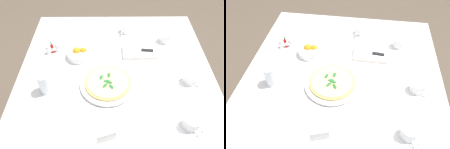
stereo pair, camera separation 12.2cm
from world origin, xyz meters
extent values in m
plane|color=brown|center=(0.00, 0.00, 0.00)|extent=(8.00, 8.00, 0.00)
cube|color=white|center=(0.00, 0.00, 0.73)|extent=(1.15, 1.15, 0.02)
cube|color=white|center=(0.00, -0.57, 0.58)|extent=(1.15, 0.01, 0.28)
cube|color=white|center=(-0.57, 0.00, 0.58)|extent=(0.01, 1.15, 0.28)
cube|color=white|center=(0.57, 0.00, 0.58)|extent=(0.01, 1.15, 0.28)
cylinder|color=brown|center=(-0.48, -0.48, 0.36)|extent=(0.06, 0.06, 0.72)
cylinder|color=brown|center=(0.48, -0.48, 0.36)|extent=(0.06, 0.06, 0.72)
cylinder|color=white|center=(0.05, 0.12, 0.75)|extent=(0.19, 0.19, 0.01)
cylinder|color=white|center=(0.05, 0.12, 0.76)|extent=(0.31, 0.31, 0.01)
cylinder|color=#DBAD60|center=(0.05, 0.12, 0.77)|extent=(0.26, 0.26, 0.01)
cylinder|color=#F4DB8E|center=(0.05, 0.12, 0.77)|extent=(0.23, 0.23, 0.00)
ellipsoid|color=#2D7533|center=(0.03, 0.16, 0.78)|extent=(0.04, 0.04, 0.01)
ellipsoid|color=#2D7533|center=(0.06, 0.15, 0.78)|extent=(0.04, 0.04, 0.01)
ellipsoid|color=#2D7533|center=(0.04, 0.08, 0.78)|extent=(0.02, 0.04, 0.01)
ellipsoid|color=#2D7533|center=(0.05, 0.12, 0.78)|extent=(0.04, 0.02, 0.01)
ellipsoid|color=#2D7533|center=(0.08, 0.09, 0.78)|extent=(0.03, 0.04, 0.01)
ellipsoid|color=#2D7533|center=(0.04, 0.13, 0.78)|extent=(0.04, 0.03, 0.01)
cylinder|color=white|center=(-0.41, 0.11, 0.75)|extent=(0.13, 0.13, 0.01)
cylinder|color=white|center=(-0.41, 0.11, 0.78)|extent=(0.08, 0.08, 0.06)
torus|color=white|center=(-0.45, 0.13, 0.78)|extent=(0.03, 0.03, 0.03)
cylinder|color=black|center=(-0.41, 0.11, 0.80)|extent=(0.07, 0.07, 0.00)
cylinder|color=white|center=(-0.35, 0.38, 0.75)|extent=(0.13, 0.13, 0.01)
cylinder|color=white|center=(-0.35, 0.38, 0.78)|extent=(0.08, 0.08, 0.06)
torus|color=white|center=(-0.37, 0.43, 0.78)|extent=(0.03, 0.03, 0.03)
cylinder|color=black|center=(-0.35, 0.38, 0.80)|extent=(0.07, 0.07, 0.00)
cylinder|color=white|center=(-0.34, -0.26, 0.75)|extent=(0.13, 0.13, 0.01)
cylinder|color=white|center=(-0.34, -0.26, 0.78)|extent=(0.08, 0.08, 0.06)
torus|color=white|center=(-0.32, -0.31, 0.78)|extent=(0.02, 0.03, 0.03)
cylinder|color=black|center=(-0.34, -0.26, 0.80)|extent=(0.07, 0.07, 0.00)
cylinder|color=white|center=(-0.08, -0.37, 0.75)|extent=(0.13, 0.13, 0.01)
cylinder|color=white|center=(-0.08, -0.37, 0.77)|extent=(0.08, 0.08, 0.05)
torus|color=white|center=(-0.05, -0.33, 0.78)|extent=(0.02, 0.03, 0.03)
cylinder|color=black|center=(-0.08, -0.37, 0.80)|extent=(0.07, 0.07, 0.00)
cylinder|color=white|center=(0.38, 0.16, 0.80)|extent=(0.07, 0.07, 0.12)
cylinder|color=silver|center=(0.38, 0.16, 0.78)|extent=(0.06, 0.06, 0.07)
cube|color=white|center=(-0.16, -0.15, 0.75)|extent=(0.22, 0.13, 0.02)
cube|color=silver|center=(-0.11, -0.15, 0.77)|extent=(0.12, 0.03, 0.01)
cube|color=black|center=(-0.20, -0.14, 0.77)|extent=(0.08, 0.03, 0.01)
cylinder|color=white|center=(0.23, -0.11, 0.76)|extent=(0.15, 0.15, 0.04)
sphere|color=orange|center=(0.24, -0.12, 0.78)|extent=(0.06, 0.06, 0.06)
sphere|color=orange|center=(0.20, -0.12, 0.78)|extent=(0.05, 0.05, 0.05)
cylinder|color=#B7140F|center=(0.40, -0.16, 0.77)|extent=(0.02, 0.02, 0.05)
cylinder|color=white|center=(0.40, -0.16, 0.77)|extent=(0.02, 0.02, 0.02)
cone|color=#B7140F|center=(0.40, -0.16, 0.81)|extent=(0.02, 0.02, 0.02)
cylinder|color=#1E722D|center=(0.40, -0.16, 0.82)|extent=(0.01, 0.01, 0.01)
cylinder|color=white|center=(0.43, -0.15, 0.76)|extent=(0.03, 0.03, 0.04)
cylinder|color=white|center=(0.43, -0.15, 0.76)|extent=(0.02, 0.02, 0.03)
sphere|color=silver|center=(0.43, -0.15, 0.79)|extent=(0.02, 0.02, 0.02)
cylinder|color=white|center=(0.38, -0.17, 0.76)|extent=(0.03, 0.03, 0.04)
cylinder|color=#38332D|center=(0.38, -0.17, 0.76)|extent=(0.02, 0.02, 0.03)
sphere|color=silver|center=(0.38, -0.17, 0.79)|extent=(0.02, 0.02, 0.02)
cube|color=white|center=(0.05, 0.46, 0.77)|extent=(0.09, 0.03, 0.06)
camera|label=1|loc=(0.03, 0.89, 1.66)|focal=34.09mm
camera|label=2|loc=(-0.09, 0.88, 1.66)|focal=34.09mm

